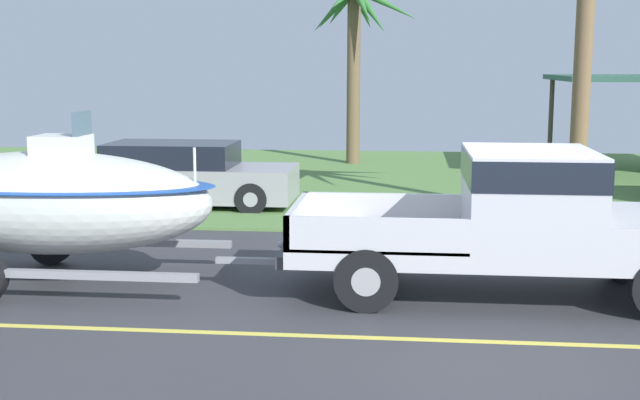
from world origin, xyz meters
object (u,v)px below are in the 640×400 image
at_px(pickup_truck_towing, 525,216).
at_px(parked_sedan_near, 181,176).
at_px(boat_on_trailer, 47,201).
at_px(palm_tree_near_left, 356,24).

xyz_separation_m(pickup_truck_towing, parked_sedan_near, (-6.35, 6.32, -0.39)).
height_order(boat_on_trailer, parked_sedan_near, boat_on_trailer).
distance_m(pickup_truck_towing, boat_on_trailer, 6.50).
height_order(pickup_truck_towing, palm_tree_near_left, palm_tree_near_left).
distance_m(parked_sedan_near, palm_tree_near_left, 9.32).
relative_size(pickup_truck_towing, boat_on_trailer, 0.96).
bearing_deg(pickup_truck_towing, parked_sedan_near, 135.17).
xyz_separation_m(pickup_truck_towing, boat_on_trailer, (-6.50, -0.00, 0.09)).
bearing_deg(palm_tree_near_left, pickup_truck_towing, -77.66).
distance_m(boat_on_trailer, palm_tree_near_left, 15.02).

